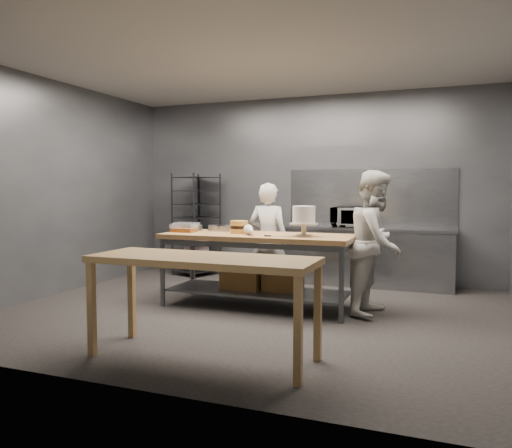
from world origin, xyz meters
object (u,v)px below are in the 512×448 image
at_px(speed_rack, 196,225).
at_px(chef_behind, 268,240).
at_px(work_table, 258,261).
at_px(near_counter, 203,266).
at_px(microwave, 350,217).
at_px(frosted_cake_stand, 304,217).
at_px(layer_cake, 239,227).
at_px(chef_right, 376,243).

xyz_separation_m(speed_rack, chef_behind, (1.74, -1.17, -0.07)).
height_order(work_table, near_counter, work_table).
bearing_deg(microwave, frosted_cake_stand, -95.00).
relative_size(work_table, chef_behind, 1.53).
height_order(chef_behind, microwave, chef_behind).
relative_size(microwave, frosted_cake_stand, 1.50).
xyz_separation_m(microwave, frosted_cake_stand, (-0.17, -2.00, 0.10)).
height_order(work_table, chef_behind, chef_behind).
relative_size(near_counter, layer_cake, 8.88).
bearing_deg(chef_right, speed_rack, 71.67).
bearing_deg(layer_cake, near_counter, -75.83).
bearing_deg(near_counter, work_table, 96.86).
xyz_separation_m(near_counter, chef_behind, (-0.34, 2.63, -0.03)).
bearing_deg(frosted_cake_stand, work_table, 170.13).
height_order(speed_rack, microwave, speed_rack).
distance_m(near_counter, microwave, 3.92).
distance_m(speed_rack, chef_behind, 2.09).
relative_size(chef_behind, microwave, 2.89).
bearing_deg(microwave, layer_cake, -119.17).
xyz_separation_m(work_table, chef_right, (1.43, 0.16, 0.28)).
distance_m(chef_right, microwave, 1.85).
height_order(near_counter, layer_cake, layer_cake).
bearing_deg(near_counter, microwave, 81.89).
bearing_deg(chef_right, frosted_cake_stand, 116.68).
bearing_deg(microwave, speed_rack, -178.26).
height_order(chef_right, layer_cake, chef_right).
bearing_deg(chef_right, near_counter, 159.55).
distance_m(work_table, layer_cake, 0.50).
xyz_separation_m(speed_rack, layer_cake, (1.57, -1.81, 0.14)).
bearing_deg(frosted_cake_stand, chef_right, 18.19).
bearing_deg(chef_right, work_table, 104.83).
relative_size(work_table, frosted_cake_stand, 6.64).
distance_m(near_counter, speed_rack, 4.33).
bearing_deg(frosted_cake_stand, layer_cake, 173.05).
bearing_deg(layer_cake, speed_rack, 131.03).
height_order(chef_behind, frosted_cake_stand, chef_behind).
relative_size(chef_behind, frosted_cake_stand, 4.34).
bearing_deg(speed_rack, work_table, -44.56).
distance_m(work_table, speed_rack, 2.59).
relative_size(speed_rack, chef_right, 1.03).
distance_m(chef_behind, chef_right, 1.60).
distance_m(chef_right, layer_cake, 1.70).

